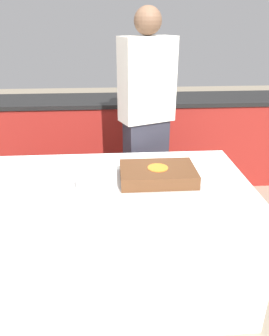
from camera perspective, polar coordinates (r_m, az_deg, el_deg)
ground_plane at (r=2.42m, az=-3.58°, el=-18.73°), size 14.00×14.00×0.00m
back_counter at (r=3.54m, az=-4.11°, el=4.72°), size 4.40×0.58×0.92m
dining_table at (r=2.18m, az=-3.84°, el=-11.54°), size 1.69×0.98×0.75m
cake at (r=2.00m, az=4.05°, el=-1.11°), size 0.50×0.34×0.09m
plate_stack at (r=1.92m, az=-7.28°, el=-2.50°), size 0.20×0.20×0.09m
side_plate_near_cake at (r=2.30m, az=2.23°, el=1.32°), size 0.22×0.22×0.00m
person_cutting_cake at (r=2.60m, az=2.07°, el=7.69°), size 0.45×0.34×1.75m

